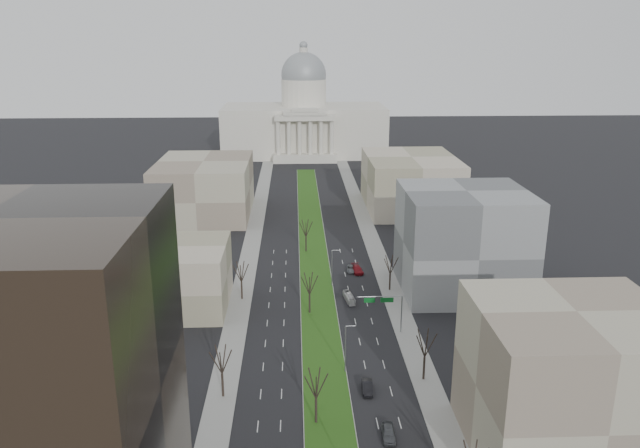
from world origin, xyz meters
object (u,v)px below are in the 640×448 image
object	(u,v)px
car_grey_near	(388,433)
car_black	(367,387)
box_van	(349,298)
car_red	(357,269)
car_grey_far	(351,269)

from	to	relation	value
car_grey_near	car_black	xyz separation A→B (m)	(-1.73, 12.76, -0.04)
car_black	box_van	xyz separation A→B (m)	(0.13, 37.16, 0.08)
car_grey_near	box_van	xyz separation A→B (m)	(-1.60, 49.92, 0.04)
car_red	car_grey_far	world-z (taller)	car_red
car_red	box_van	world-z (taller)	box_van
car_black	box_van	bearing A→B (deg)	93.05
car_black	box_van	world-z (taller)	box_van
car_grey_far	box_van	world-z (taller)	box_van
car_grey_near	car_red	xyz separation A→B (m)	(1.97, 67.83, -0.03)
car_red	box_van	xyz separation A→B (m)	(-3.57, -17.91, 0.07)
car_grey_far	box_van	size ratio (longest dim) A/B	0.76
car_grey_near	box_van	size ratio (longest dim) A/B	0.79
car_grey_near	car_black	bearing A→B (deg)	100.99
car_grey_far	car_grey_near	bearing A→B (deg)	-84.14
car_grey_near	car_grey_far	distance (m)	68.62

